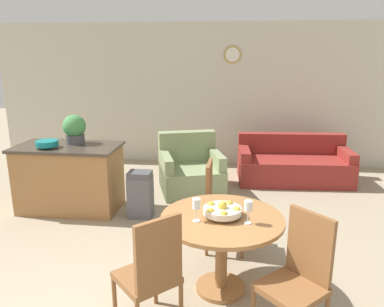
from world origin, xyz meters
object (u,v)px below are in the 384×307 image
object	(u,v)px
dining_chair_near_right	(299,273)
wine_glass_right	(248,207)
kitchen_island	(70,178)
dining_table	(222,234)
dining_chair_far_side	(219,203)
fruit_bowl	(222,210)
armchair	(190,172)
couch	(293,165)
teal_bowl	(47,143)
potted_plant	(75,129)
wine_glass_left	(196,205)
trash_bin	(140,194)
dining_chair_near_left	(152,270)

from	to	relation	value
dining_chair_near_right	wine_glass_right	xyz separation A→B (m)	(-0.38, 0.40, 0.35)
dining_chair_near_right	wine_glass_right	world-z (taller)	dining_chair_near_right
kitchen_island	dining_table	bearing A→B (deg)	-36.92
wine_glass_right	dining_chair_far_side	bearing A→B (deg)	107.97
fruit_bowl	armchair	bearing A→B (deg)	103.07
fruit_bowl	couch	size ratio (longest dim) A/B	0.18
teal_bowl	armchair	xyz separation A→B (m)	(1.77, 1.13, -0.68)
dining_chair_far_side	kitchen_island	bearing A→B (deg)	-110.92
dining_table	couch	xyz separation A→B (m)	(1.09, 3.24, -0.29)
fruit_bowl	potted_plant	distance (m)	2.77
teal_bowl	potted_plant	distance (m)	0.42
wine_glass_right	fruit_bowl	bearing A→B (deg)	154.69
wine_glass_left	potted_plant	bearing A→B (deg)	135.13
trash_bin	wine_glass_left	bearing A→B (deg)	-60.15
dining_chair_near_left	couch	bearing A→B (deg)	23.61
trash_bin	couch	bearing A→B (deg)	38.23
trash_bin	fruit_bowl	bearing A→B (deg)	-52.71
fruit_bowl	teal_bowl	size ratio (longest dim) A/B	1.17
trash_bin	kitchen_island	bearing A→B (deg)	172.36
dining_table	teal_bowl	xyz separation A→B (m)	(-2.37, 1.48, 0.41)
wine_glass_left	couch	world-z (taller)	wine_glass_left
wine_glass_left	wine_glass_right	world-z (taller)	same
potted_plant	armchair	distance (m)	1.91
wine_glass_right	kitchen_island	size ratio (longest dim) A/B	0.15
kitchen_island	teal_bowl	xyz separation A→B (m)	(-0.20, -0.15, 0.51)
dining_chair_far_side	wine_glass_right	distance (m)	0.99
kitchen_island	couch	size ratio (longest dim) A/B	0.74
kitchen_island	teal_bowl	distance (m)	0.57
armchair	wine_glass_left	bearing A→B (deg)	-99.89
wine_glass_left	couch	distance (m)	3.65
kitchen_island	trash_bin	xyz separation A→B (m)	(1.03, -0.14, -0.15)
trash_bin	wine_glass_right	bearing A→B (deg)	-49.64
fruit_bowl	wine_glass_right	world-z (taller)	wine_glass_right
wine_glass_right	couch	distance (m)	3.51
dining_chair_far_side	potted_plant	xyz separation A→B (m)	(-2.04, 0.99, 0.59)
dining_chair_near_left	armchair	size ratio (longest dim) A/B	0.84
potted_plant	trash_bin	distance (m)	1.30
dining_table	trash_bin	distance (m)	1.89
wine_glass_left	dining_chair_near_right	bearing A→B (deg)	-25.62
armchair	trash_bin	bearing A→B (deg)	-133.47
wine_glass_left	dining_table	bearing A→B (deg)	27.45
wine_glass_left	dining_chair_near_left	bearing A→B (deg)	-120.55
kitchen_island	trash_bin	world-z (taller)	kitchen_island
dining_table	trash_bin	xyz separation A→B (m)	(-1.14, 1.49, -0.25)
dining_chair_near_left	kitchen_island	distance (m)	2.78
wine_glass_left	trash_bin	bearing A→B (deg)	119.85
dining_chair_near_left	couch	xyz separation A→B (m)	(1.59, 3.84, -0.26)
dining_chair_near_left	trash_bin	distance (m)	2.19
dining_chair_near_right	kitchen_island	size ratio (longest dim) A/B	0.71
teal_bowl	trash_bin	bearing A→B (deg)	0.39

